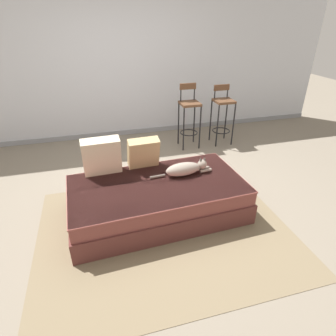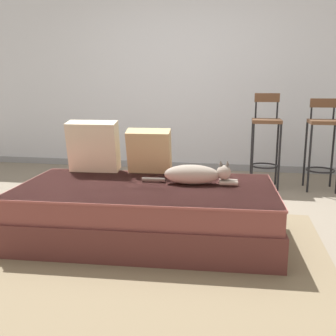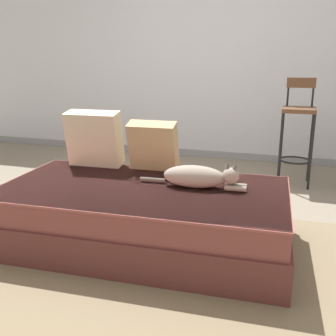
{
  "view_description": "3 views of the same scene",
  "coord_description": "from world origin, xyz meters",
  "views": [
    {
      "loc": [
        -0.59,
        -2.98,
        2.06
      ],
      "look_at": [
        0.15,
        -0.3,
        0.54
      ],
      "focal_mm": 30.0,
      "sensor_mm": 36.0,
      "label": 1
    },
    {
      "loc": [
        0.67,
        -3.21,
        1.17
      ],
      "look_at": [
        0.15,
        -0.3,
        0.54
      ],
      "focal_mm": 42.0,
      "sensor_mm": 36.0,
      "label": 2
    },
    {
      "loc": [
        0.94,
        -2.75,
        1.26
      ],
      "look_at": [
        0.15,
        -0.3,
        0.54
      ],
      "focal_mm": 42.0,
      "sensor_mm": 36.0,
      "label": 3
    }
  ],
  "objects": [
    {
      "name": "area_rug",
      "position": [
        0.0,
        -0.7,
        0.0
      ],
      "size": [
        2.66,
        2.13,
        0.01
      ],
      "primitive_type": "cube",
      "color": "#75664C",
      "rests_on": "ground"
    },
    {
      "name": "throw_pillow_corner",
      "position": [
        -0.56,
        -0.01,
        0.64
      ],
      "size": [
        0.44,
        0.24,
        0.45
      ],
      "color": "beige",
      "rests_on": "couch"
    },
    {
      "name": "wall_back_panel",
      "position": [
        0.0,
        2.25,
        1.3
      ],
      "size": [
        8.0,
        0.1,
        2.6
      ],
      "primitive_type": "cube",
      "color": "silver",
      "rests_on": "ground"
    },
    {
      "name": "bar_stool_near_window",
      "position": [
        0.98,
        1.37,
        0.61
      ],
      "size": [
        0.32,
        0.32,
        1.07
      ],
      "color": "black",
      "rests_on": "ground"
    },
    {
      "name": "wall_baseboard_trim",
      "position": [
        0.0,
        2.2,
        0.04
      ],
      "size": [
        8.0,
        0.02,
        0.09
      ],
      "primitive_type": "cube",
      "color": "gray",
      "rests_on": "ground"
    },
    {
      "name": "ground_plane",
      "position": [
        0.0,
        0.0,
        0.0
      ],
      "size": [
        16.0,
        16.0,
        0.0
      ],
      "primitive_type": "plane",
      "color": "slate",
      "rests_on": "ground"
    },
    {
      "name": "couch",
      "position": [
        0.0,
        -0.4,
        0.21
      ],
      "size": [
        2.0,
        1.13,
        0.42
      ],
      "color": "brown",
      "rests_on": "ground"
    },
    {
      "name": "cat",
      "position": [
        0.36,
        -0.29,
        0.49
      ],
      "size": [
        0.74,
        0.2,
        0.19
      ],
      "color": "gray",
      "rests_on": "couch"
    },
    {
      "name": "throw_pillow_middle",
      "position": [
        -0.07,
        0.01,
        0.61
      ],
      "size": [
        0.38,
        0.24,
        0.39
      ],
      "color": "tan",
      "rests_on": "couch"
    }
  ]
}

